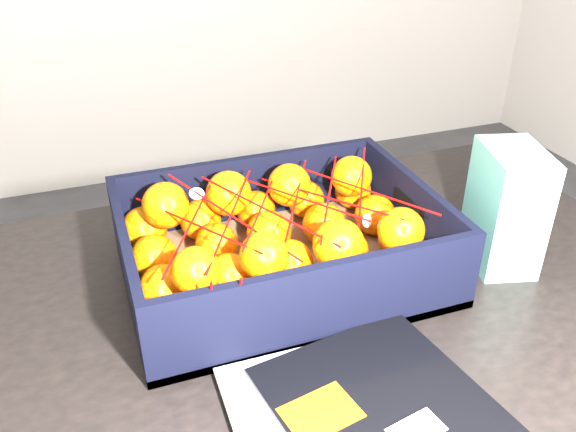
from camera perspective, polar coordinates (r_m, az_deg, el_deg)
name	(u,v)px	position (r m, az deg, el deg)	size (l,w,h in m)	color
table	(274,391)	(0.83, -1.30, -16.19)	(1.21, 0.81, 0.75)	black
produce_crate	(281,253)	(0.84, -0.70, -3.51)	(0.42, 0.31, 0.11)	#906242
clementine_heap	(276,239)	(0.82, -1.11, -2.22)	(0.40, 0.29, 0.11)	#FF6D05
mesh_net	(277,211)	(0.79, -1.09, 0.46)	(0.35, 0.28, 0.09)	#B70706
retail_carton	(506,208)	(0.89, 19.88, 0.74)	(0.08, 0.12, 0.17)	silver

